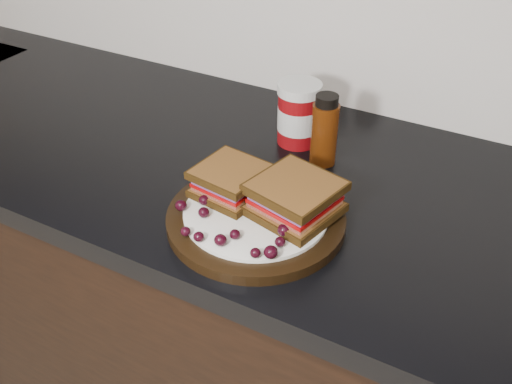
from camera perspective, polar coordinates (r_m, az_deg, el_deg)
base_cabinets at (r=1.34m, az=0.52°, el=-14.79°), size 3.96×0.58×0.86m
countertop at (r=1.03m, az=0.65°, el=1.30°), size 3.98×0.60×0.04m
plate at (r=0.89m, az=0.00°, el=-2.66°), size 0.28×0.28×0.02m
sandwich_left at (r=0.91m, az=-2.55°, el=1.13°), size 0.12×0.12×0.05m
sandwich_right at (r=0.87m, az=3.93°, el=-0.61°), size 0.14×0.14×0.05m
grape_0 at (r=0.89m, az=-7.52°, el=-1.34°), size 0.02×0.02×0.02m
grape_1 at (r=0.87m, az=-5.25°, el=-2.05°), size 0.02×0.02×0.02m
grape_2 at (r=0.84m, az=-7.06°, el=-3.93°), size 0.02×0.02×0.01m
grape_3 at (r=0.83m, az=-5.75°, el=-4.47°), size 0.02×0.02×0.01m
grape_4 at (r=0.82m, az=-3.58°, el=-4.82°), size 0.02×0.02×0.02m
grape_5 at (r=0.83m, az=-2.13°, el=-4.25°), size 0.02×0.02×0.01m
grape_6 at (r=0.80m, az=-0.07°, el=-6.11°), size 0.02×0.02×0.01m
grape_7 at (r=0.80m, az=1.49°, el=-6.03°), size 0.02×0.02×0.02m
grape_8 at (r=0.82m, az=2.42°, el=-5.00°), size 0.02×0.02×0.01m
grape_9 at (r=0.83m, az=2.85°, el=-3.81°), size 0.02×0.02×0.02m
grape_10 at (r=0.85m, az=4.59°, el=-3.29°), size 0.02×0.02×0.02m
grape_11 at (r=0.86m, az=4.01°, el=-2.28°), size 0.02×0.02×0.02m
grape_12 at (r=0.87m, az=5.03°, el=-1.90°), size 0.02×0.02×0.02m
grape_13 at (r=0.94m, az=-0.83°, el=1.45°), size 0.02×0.02×0.02m
grape_14 at (r=0.93m, az=-2.95°, el=0.60°), size 0.01×0.01×0.01m
grape_15 at (r=0.90m, az=-3.26°, el=-0.22°), size 0.02×0.02×0.02m
grape_16 at (r=0.90m, az=-5.21°, el=-0.81°), size 0.02×0.02×0.02m
grape_17 at (r=0.93m, az=-1.90°, el=0.95°), size 0.02×0.02×0.02m
grape_18 at (r=0.93m, az=-4.29°, el=0.71°), size 0.02×0.02×0.02m
grape_19 at (r=0.91m, az=-3.92°, el=0.23°), size 0.02×0.02×0.02m
condiment_jar at (r=1.08m, az=4.27°, el=7.83°), size 0.09×0.09×0.12m
oil_bottle at (r=1.02m, az=6.88°, el=6.19°), size 0.06×0.06×0.13m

